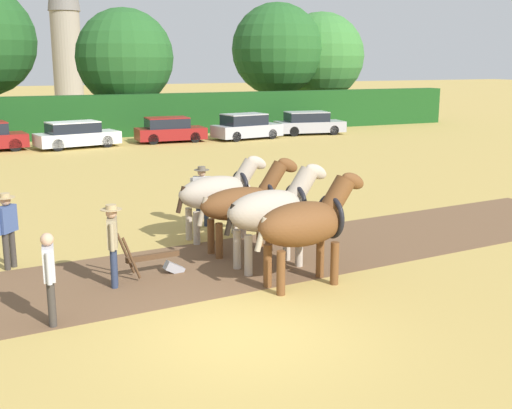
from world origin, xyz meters
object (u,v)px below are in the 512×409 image
at_px(draft_horse_lead_left, 307,223).
at_px(parked_car_far_right, 309,123).
at_px(plow, 158,262).
at_px(parked_car_center_right, 170,130).
at_px(farmer_beside_team, 202,191).
at_px(parked_car_right, 246,127).
at_px(draft_horse_trail_left, 245,202).
at_px(tree_center_right, 277,49).
at_px(tree_center, 125,58).
at_px(farmer_at_plow, 113,238).
at_px(farmer_onlooker_left, 49,272).
at_px(draft_horse_trail_right, 219,192).
at_px(farmer_onlooker_right, 7,224).
at_px(draft_horse_lead_right, 273,210).
at_px(tree_right, 321,56).
at_px(parked_car_center, 76,135).

relative_size(draft_horse_lead_left, parked_car_far_right, 0.60).
distance_m(plow, parked_car_center_right, 24.07).
height_order(farmer_beside_team, parked_car_right, farmer_beside_team).
relative_size(plow, parked_car_far_right, 0.33).
bearing_deg(plow, draft_horse_trail_left, 15.37).
xyz_separation_m(tree_center_right, draft_horse_trail_left, (-15.42, -30.47, -4.23)).
distance_m(tree_center, tree_center_right, 11.89).
bearing_deg(farmer_at_plow, farmer_onlooker_left, -119.60).
xyz_separation_m(draft_horse_trail_right, plow, (-2.33, -2.32, -0.95)).
relative_size(tree_center_right, farmer_onlooker_right, 5.06).
distance_m(tree_center, draft_horse_lead_left, 32.41).
height_order(tree_center, draft_horse_lead_right, tree_center).
relative_size(draft_horse_trail_left, parked_car_right, 0.66).
distance_m(tree_right, farmer_onlooker_left, 41.99).
relative_size(tree_center_right, parked_car_center, 1.91).
height_order(draft_horse_trail_left, plow, draft_horse_trail_left).
distance_m(draft_horse_trail_right, parked_car_far_right, 25.27).
height_order(tree_center, parked_car_center, tree_center).
relative_size(farmer_at_plow, farmer_onlooker_left, 1.03).
bearing_deg(draft_horse_trail_right, farmer_at_plow, -147.00).
xyz_separation_m(farmer_at_plow, parked_car_center_right, (8.01, 23.36, -0.35)).
height_order(farmer_onlooker_left, parked_car_right, farmer_onlooker_left).
xyz_separation_m(farmer_beside_team, parked_car_right, (9.32, 18.87, -0.29)).
height_order(draft_horse_trail_right, farmer_at_plow, draft_horse_trail_right).
distance_m(draft_horse_lead_right, plow, 2.82).
bearing_deg(draft_horse_trail_right, parked_car_right, 60.23).
bearing_deg(parked_car_center_right, tree_center, 98.76).
relative_size(tree_right, farmer_at_plow, 4.75).
bearing_deg(tree_center, draft_horse_lead_left, -96.02).
relative_size(plow, farmer_at_plow, 0.85).
relative_size(draft_horse_trail_right, parked_car_center_right, 0.68).
xyz_separation_m(draft_horse_trail_right, parked_car_center_right, (4.64, 20.72, -0.57)).
bearing_deg(parked_car_center, parked_car_center_right, -6.67).
relative_size(tree_right, draft_horse_trail_left, 2.93).
xyz_separation_m(parked_car_right, parked_car_far_right, (4.70, 0.73, -0.03)).
relative_size(tree_right, draft_horse_trail_right, 3.08).
distance_m(draft_horse_lead_left, plow, 3.45).
distance_m(tree_center_right, parked_car_center, 19.14).
bearing_deg(tree_center_right, farmer_at_plow, -120.83).
bearing_deg(draft_horse_lead_right, draft_horse_lead_left, -89.98).
relative_size(draft_horse_trail_left, parked_car_center_right, 0.71).
relative_size(farmer_at_plow, parked_car_right, 0.41).
distance_m(tree_center_right, farmer_onlooker_right, 36.45).
height_order(tree_right, farmer_onlooker_left, tree_right).
bearing_deg(farmer_onlooker_right, parked_car_far_right, 88.61).
relative_size(farmer_at_plow, parked_car_far_right, 0.39).
distance_m(draft_horse_lead_left, draft_horse_trail_right, 4.20).
distance_m(tree_right, draft_horse_trail_left, 36.90).
distance_m(farmer_beside_team, parked_car_far_right, 24.10).
height_order(tree_right, farmer_onlooker_right, tree_right).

